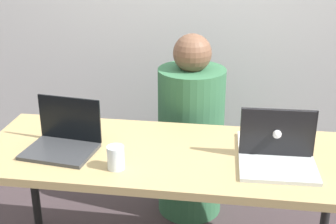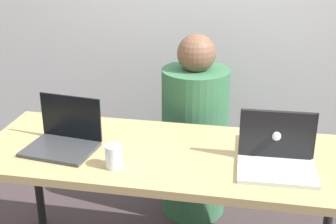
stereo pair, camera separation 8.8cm
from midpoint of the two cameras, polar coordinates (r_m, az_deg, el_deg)
The scene contains 6 objects.
desk at distance 2.32m, azimuth 0.75°, elevation -6.27°, with size 1.82×0.71×0.75m.
person_at_center at distance 2.96m, azimuth 4.09°, elevation -3.07°, with size 0.47×0.47×1.18m.
laptop_front_left at distance 2.36m, azimuth -11.54°, elevation -3.09°, with size 0.36×0.30×0.24m.
laptop_front_right at distance 2.19m, azimuth 14.25°, elevation -5.39°, with size 0.36×0.30×0.25m.
laptop_back_right at distance 2.32m, azimuth 13.86°, elevation -3.65°, with size 0.34×0.29×0.25m.
water_glass_left at distance 2.14m, azimuth -5.44°, elevation -5.61°, with size 0.08×0.08×0.11m.
Camera 2 is at (0.40, -2.00, 1.79)m, focal length 50.00 mm.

